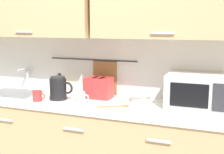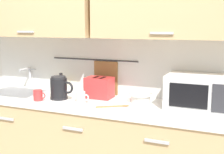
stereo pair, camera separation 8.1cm
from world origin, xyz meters
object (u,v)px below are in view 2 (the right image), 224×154
(toaster, at_px, (99,87))
(wooden_spoon, at_px, (117,106))
(mug_near_sink, at_px, (38,95))
(mug_by_kettle, at_px, (81,97))
(electric_kettle, at_px, (59,88))
(microwave, at_px, (196,92))
(dish_soap_bottle, at_px, (61,84))
(mixing_bowl, at_px, (141,97))

(toaster, height_order, wooden_spoon, toaster)
(mug_near_sink, xyz_separation_m, mug_by_kettle, (0.38, 0.09, 0.00))
(electric_kettle, bearing_deg, mug_by_kettle, -8.77)
(microwave, distance_m, wooden_spoon, 0.65)
(microwave, bearing_deg, mug_by_kettle, -167.96)
(microwave, xyz_separation_m, wooden_spoon, (-0.60, -0.21, -0.13))
(mug_near_sink, distance_m, mug_by_kettle, 0.39)
(electric_kettle, bearing_deg, mug_near_sink, -138.59)
(wooden_spoon, bearing_deg, microwave, 19.55)
(dish_soap_bottle, distance_m, wooden_spoon, 0.76)
(mixing_bowl, xyz_separation_m, mug_by_kettle, (-0.47, -0.21, 0.00))
(mug_near_sink, bearing_deg, wooden_spoon, 5.81)
(mug_near_sink, bearing_deg, mixing_bowl, 19.41)
(electric_kettle, relative_size, toaster, 0.89)
(microwave, height_order, mug_by_kettle, microwave)
(mug_by_kettle, relative_size, wooden_spoon, 0.48)
(mixing_bowl, height_order, wooden_spoon, mixing_bowl)
(microwave, bearing_deg, mug_near_sink, -167.77)
(electric_kettle, bearing_deg, toaster, 29.70)
(mug_by_kettle, bearing_deg, electric_kettle, 171.23)
(dish_soap_bottle, distance_m, mixing_bowl, 0.84)
(microwave, height_order, mug_near_sink, microwave)
(electric_kettle, height_order, wooden_spoon, electric_kettle)
(microwave, relative_size, mixing_bowl, 2.15)
(dish_soap_bottle, bearing_deg, mixing_bowl, -3.54)
(dish_soap_bottle, xyz_separation_m, mixing_bowl, (0.83, -0.05, -0.04))
(microwave, relative_size, mug_by_kettle, 3.83)
(microwave, xyz_separation_m, mug_near_sink, (-1.32, -0.29, -0.09))
(toaster, bearing_deg, dish_soap_bottle, 173.68)
(microwave, xyz_separation_m, toaster, (-0.86, 0.02, -0.04))
(mug_near_sink, bearing_deg, microwave, 12.23)
(dish_soap_bottle, xyz_separation_m, toaster, (0.44, -0.05, 0.01))
(toaster, distance_m, mug_by_kettle, 0.23)
(dish_soap_bottle, height_order, mug_by_kettle, dish_soap_bottle)
(toaster, relative_size, wooden_spoon, 1.03)
(mixing_bowl, bearing_deg, wooden_spoon, -120.40)
(mixing_bowl, bearing_deg, microwave, -1.81)
(mug_by_kettle, bearing_deg, dish_soap_bottle, 143.94)
(electric_kettle, relative_size, mixing_bowl, 1.06)
(dish_soap_bottle, xyz_separation_m, wooden_spoon, (0.70, -0.28, -0.08))
(mug_near_sink, bearing_deg, dish_soap_bottle, 87.22)
(electric_kettle, bearing_deg, microwave, 7.84)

